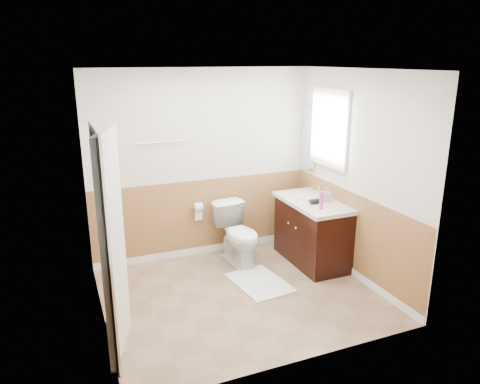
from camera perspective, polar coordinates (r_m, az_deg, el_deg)
name	(u,v)px	position (r m, az deg, el deg)	size (l,w,h in m)	color
floor	(240,295)	(5.34, 0.03, -12.76)	(3.00, 3.00, 0.00)	#8C7051
ceiling	(240,69)	(4.66, 0.04, 15.16)	(3.00, 3.00, 0.00)	white
wall_back	(203,165)	(6.03, -4.70, 3.42)	(3.00, 3.00, 0.00)	silver
wall_front	(301,231)	(3.75, 7.69, -4.90)	(3.00, 3.00, 0.00)	silver
wall_left	(94,207)	(4.52, -17.82, -1.80)	(3.00, 3.00, 0.00)	silver
wall_right	(357,177)	(5.58, 14.43, 1.87)	(3.00, 3.00, 0.00)	silver
wainscot_back	(204,218)	(6.24, -4.50, -3.34)	(3.00, 3.00, 0.00)	#A77842
wainscot_front	(297,312)	(4.09, 7.19, -14.69)	(3.00, 3.00, 0.00)	#A77842
wainscot_left	(102,278)	(4.80, -16.89, -10.32)	(2.60, 2.60, 0.00)	#A77842
wainscot_right	(351,236)	(5.80, 13.81, -5.33)	(2.60, 2.60, 0.00)	#A77842
toilet	(239,234)	(5.97, -0.16, -5.33)	(0.44, 0.76, 0.78)	white
bath_mat	(260,283)	(5.58, 2.48, -11.30)	(0.55, 0.80, 0.02)	white
vanity_cabinet	(312,233)	(6.05, 9.02, -5.14)	(0.55, 1.10, 0.80)	black
vanity_knob_left	(296,228)	(5.77, 7.05, -4.54)	(0.03, 0.03, 0.03)	white
vanity_knob_right	(288,223)	(5.94, 6.10, -3.91)	(0.03, 0.03, 0.03)	#B5B4BB
countertop	(313,203)	(5.90, 9.12, -1.31)	(0.60, 1.15, 0.05)	silver
sink_basin	(308,197)	(6.02, 8.48, -0.59)	(0.36, 0.36, 0.02)	silver
faucet	(320,191)	(6.10, 9.96, 0.15)	(0.02, 0.02, 0.14)	silver
lotion_bottle	(321,201)	(5.55, 10.18, -1.06)	(0.05, 0.05, 0.22)	#DC3881
soap_dispenser	(326,195)	(5.85, 10.79, -0.32)	(0.09, 0.09, 0.19)	#969EA9
hair_dryer_body	(316,201)	(5.76, 9.47, -1.15)	(0.07, 0.07, 0.14)	black
hair_dryer_handle	(310,202)	(5.82, 8.80, -1.25)	(0.03, 0.03, 0.07)	black
mirror_panel	(308,138)	(6.40, 8.57, 6.77)	(0.02, 0.35, 0.90)	silver
window_frame	(329,128)	(5.94, 11.15, 7.86)	(0.04, 0.80, 1.00)	white
window_glass	(330,128)	(5.95, 11.28, 7.87)	(0.01, 0.70, 0.90)	white
door	(113,245)	(4.18, -15.61, -6.45)	(0.05, 0.80, 2.04)	white
door_frame	(104,245)	(4.17, -16.66, -6.44)	(0.02, 0.92, 2.10)	white
door_knob	(116,238)	(4.52, -15.33, -5.64)	(0.06, 0.06, 0.06)	silver
towel_bar	(161,142)	(5.78, -9.84, 6.19)	(0.02, 0.02, 0.62)	silver
tp_holder_bar	(198,207)	(6.09, -5.26, -1.86)	(0.02, 0.02, 0.14)	silver
tp_roll	(198,207)	(6.09, -5.26, -1.86)	(0.11, 0.11, 0.10)	white
tp_sheet	(198,215)	(6.12, -5.24, -2.84)	(0.10, 0.01, 0.16)	white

